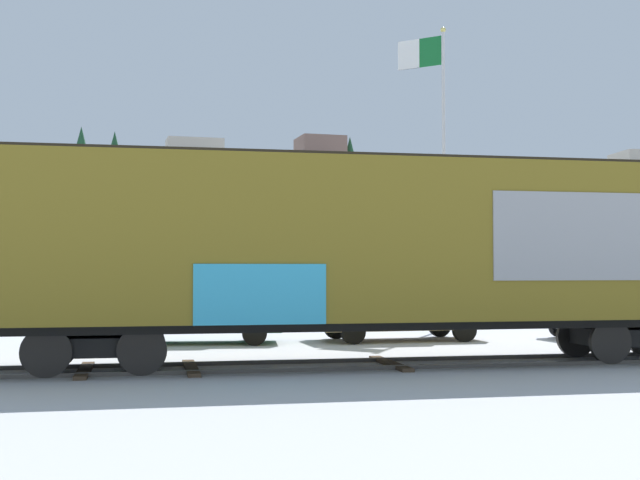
% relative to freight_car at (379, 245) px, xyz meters
% --- Properties ---
extents(ground_plane, '(260.00, 260.00, 0.00)m').
position_rel_freight_car_xyz_m(ground_plane, '(1.25, 0.00, -2.46)').
color(ground_plane, '#B2B5BC').
extents(track, '(60.00, 4.96, 0.08)m').
position_rel_freight_car_xyz_m(track, '(-0.10, -0.00, -2.42)').
color(track, '#4C4742').
rests_on(track, ground_plane).
extents(freight_car, '(18.06, 4.02, 4.34)m').
position_rel_freight_car_xyz_m(freight_car, '(0.00, 0.00, 0.00)').
color(freight_car, olive).
rests_on(freight_car, ground_plane).
extents(flagpole, '(1.37, 1.16, 9.95)m').
position_rel_freight_car_xyz_m(flagpole, '(4.10, 10.11, 4.04)').
color(flagpole, silver).
rests_on(flagpole, ground_plane).
extents(hillside, '(133.40, 32.56, 15.23)m').
position_rel_freight_car_xyz_m(hillside, '(1.29, 73.43, 3.35)').
color(hillside, silver).
rests_on(hillside, ground_plane).
extents(parked_car_green, '(4.56, 2.13, 1.62)m').
position_rel_freight_car_xyz_m(parked_car_green, '(-3.73, 5.86, -1.64)').
color(parked_car_green, '#1E5933').
rests_on(parked_car_green, ground_plane).
extents(parked_car_tan, '(4.76, 2.36, 1.67)m').
position_rel_freight_car_xyz_m(parked_car_tan, '(1.83, 5.96, -1.62)').
color(parked_car_tan, '#9E8966').
rests_on(parked_car_tan, ground_plane).
extents(parked_car_white, '(4.41, 2.30, 1.61)m').
position_rel_freight_car_xyz_m(parked_car_white, '(8.20, 5.70, -1.66)').
color(parked_car_white, silver).
rests_on(parked_car_white, ground_plane).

